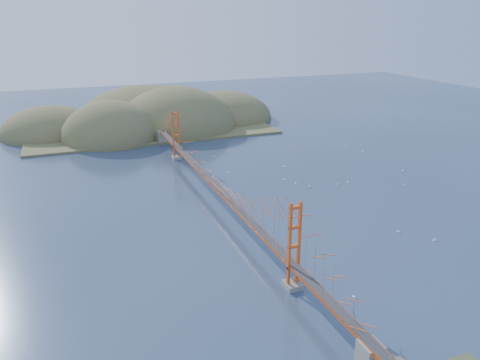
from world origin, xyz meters
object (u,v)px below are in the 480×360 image
object	(u,v)px
sailboat_0	(296,183)
bridge	(216,167)
sailboat_2	(434,240)
sailboat_1	(309,186)

from	to	relation	value
sailboat_0	bridge	bearing A→B (deg)	-168.05
bridge	sailboat_2	bearing A→B (deg)	-45.22
bridge	sailboat_2	xyz separation A→B (m)	(26.32, -26.52, -6.86)
bridge	sailboat_1	size ratio (longest dim) A/B	129.46
sailboat_0	sailboat_2	distance (m)	31.43
bridge	sailboat_0	size ratio (longest dim) A/B	151.87
bridge	sailboat_1	distance (m)	21.33
bridge	sailboat_2	world-z (taller)	bridge
sailboat_0	sailboat_2	size ratio (longest dim) A/B	0.97
sailboat_1	bridge	bearing A→B (deg)	-176.05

